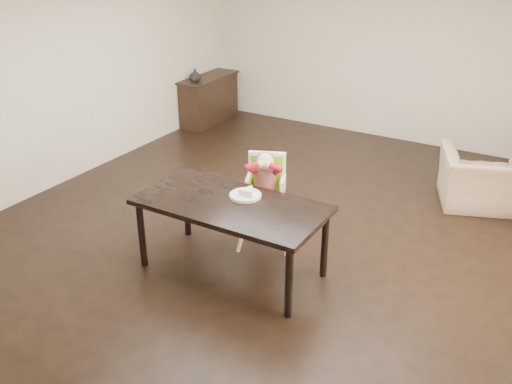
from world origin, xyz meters
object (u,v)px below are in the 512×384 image
at_px(armchair, 488,171).
at_px(high_chair, 266,179).
at_px(sideboard, 209,99).
at_px(dining_table, 231,210).

bearing_deg(armchair, high_chair, 27.80).
height_order(armchair, sideboard, armchair).
distance_m(dining_table, high_chair, 0.68).
bearing_deg(armchair, sideboard, -32.24).
relative_size(dining_table, high_chair, 1.74).
bearing_deg(armchair, dining_table, 35.74).
bearing_deg(high_chair, armchair, 25.48).
bearing_deg(dining_table, armchair, 56.22).
bearing_deg(sideboard, armchair, -11.76).
xyz_separation_m(high_chair, sideboard, (-2.87, 3.08, -0.33)).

